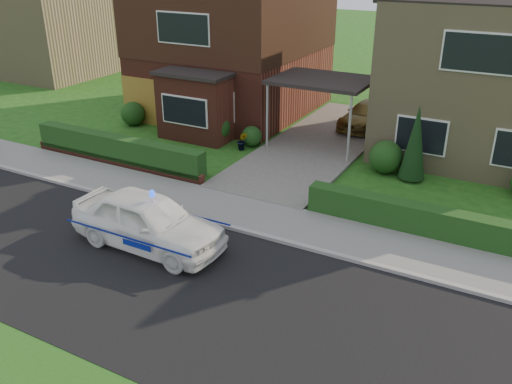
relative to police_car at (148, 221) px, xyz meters
The scene contains 23 objects.
ground 1.72m from the police_car, 50.85° to the right, with size 120.00×120.00×0.00m, color #1B5015.
road 1.72m from the police_car, 50.85° to the right, with size 60.00×6.00×0.02m, color black.
kerb 2.20m from the police_car, 62.16° to the left, with size 60.00×0.16×0.12m, color #9E9993.
sidewalk 3.14m from the police_car, 71.38° to the left, with size 60.00×2.00×0.10m, color slate.
driveway 9.87m from the police_car, 84.31° to the left, with size 3.80×12.00×0.12m, color #666059.
house_left 13.92m from the police_car, 110.72° to the left, with size 7.50×9.53×7.25m.
house_right 14.77m from the police_car, 62.09° to the left, with size 7.50×8.06×7.25m.
carport_link 9.99m from the police_car, 84.28° to the left, with size 3.80×3.00×2.77m.
garage_door 11.39m from the police_car, 129.69° to the left, with size 2.20×0.10×2.10m, color brown.
dwarf_wall 6.36m from the police_car, 139.63° to the left, with size 7.70×0.25×0.36m, color maroon.
hedge_left 6.47m from the police_car, 138.61° to the left, with size 7.50×0.55×0.90m, color #133D17.
hedge_right 7.98m from the police_car, 31.48° to the left, with size 7.50×0.55×0.80m, color #133D17.
shrub_left_far 11.20m from the police_car, 132.19° to the left, with size 1.08×1.08×1.08m, color #133D17.
shrub_left_mid 8.65m from the police_car, 110.47° to the left, with size 1.32×1.32×1.32m, color #133D17.
shrub_left_near 8.53m from the police_car, 99.61° to the left, with size 0.84×0.84×0.84m, color #133D17.
shrub_right_near 9.20m from the police_car, 63.01° to the left, with size 1.20×1.20×1.20m, color #133D17.
conifer_a 9.54m from the police_car, 57.09° to the left, with size 0.90×0.90×2.60m, color black.
neighbour_left 24.17m from the police_car, 142.12° to the left, with size 6.50×7.00×5.20m, color tan.
police_car is the anchor object (origin of this frame).
driveway_car 12.97m from the police_car, 81.23° to the left, with size 1.50×3.69×1.07m, color brown.
potted_plant_a 8.44m from the police_car, 112.35° to the left, with size 0.39×0.27×0.75m, color gray.
potted_plant_b 7.96m from the police_car, 101.05° to the left, with size 0.41×0.33×0.74m, color gray.
potted_plant_c 5.05m from the police_car, 107.60° to the left, with size 0.38×0.38×0.68m, color gray.
Camera 1 is at (7.72, -8.78, 7.55)m, focal length 38.00 mm.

